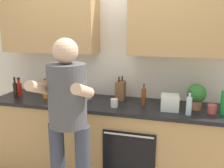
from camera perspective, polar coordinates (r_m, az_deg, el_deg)
back_wall_unit at (r=2.97m, az=0.60°, el=8.30°), size 4.00×0.39×2.50m
counter at (r=2.98m, az=-0.77°, el=-12.69°), size 2.84×0.67×0.90m
person_standing at (r=2.22m, az=-10.32°, el=-7.15°), size 0.49×0.45×1.67m
bottle_soy at (r=3.22m, az=-21.78°, el=-1.24°), size 0.05×0.05×0.26m
bottle_hotsauce at (r=3.33m, az=-20.99°, el=-0.97°), size 0.07×0.07×0.23m
bottle_juice at (r=3.10m, az=-15.38°, el=-1.48°), size 0.07×0.07×0.24m
bottle_vinegar at (r=2.73m, az=7.46°, el=-2.94°), size 0.05×0.05×0.25m
bottle_water at (r=2.53m, az=17.64°, el=-4.85°), size 0.06×0.06×0.24m
cup_coffee at (r=2.66m, az=0.53°, el=-4.48°), size 0.08×0.08×0.09m
cup_ceramic at (r=2.67m, az=22.45°, el=-5.45°), size 0.09×0.09×0.09m
mixing_bowl at (r=3.03m, az=-7.45°, el=-2.42°), size 0.28×0.28×0.09m
knife_block at (r=2.92m, az=2.01°, el=-1.51°), size 0.10×0.14×0.28m
potted_herb at (r=2.72m, az=19.23°, el=-2.45°), size 0.20×0.20×0.27m
grocery_bag_produce at (r=2.64m, az=13.41°, el=-4.23°), size 0.20×0.21×0.16m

